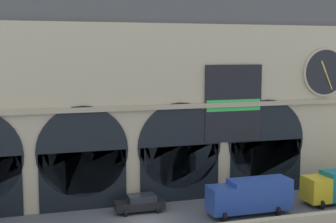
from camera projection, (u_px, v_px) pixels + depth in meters
ground_plane at (147, 222)px, 41.71m from camera, size 200.00×200.00×0.00m
station_building at (126, 94)px, 47.75m from camera, size 47.90×5.78×20.92m
car_center at (140, 203)px, 44.33m from camera, size 4.40×2.22×1.55m
box_truck_mideast at (250, 196)px, 43.56m from camera, size 7.50×2.91×3.12m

